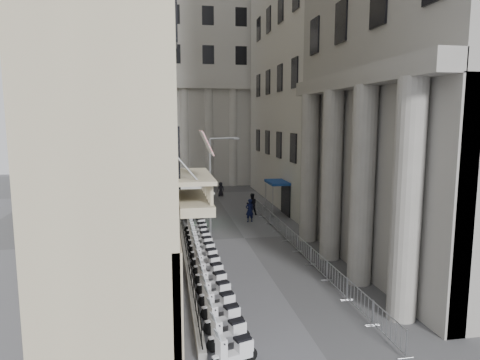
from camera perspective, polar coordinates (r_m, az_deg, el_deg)
The scene contains 34 objects.
far_building at distance 58.28m, azimuth -4.75°, elevation 14.65°, with size 22.00×10.00×30.00m, color #BCB9B1.
iron_fence at distance 28.90m, azimuth -7.45°, elevation -8.74°, with size 0.30×28.00×1.40m, color black, non-canonical shape.
blue_awning at distance 37.84m, azimuth 4.91°, elevation -4.65°, with size 1.60×3.00×3.00m, color navy, non-canonical shape.
flag at distance 16.92m, azimuth -4.21°, elevation -21.46°, with size 1.00×1.40×8.20m, color #9E0C11, non-canonical shape.
scooter_1 at distance 16.93m, azimuth -1.45°, elevation -21.42°, with size 0.56×1.40×1.50m, color silver, non-canonical shape.
scooter_2 at distance 18.04m, azimuth -2.09°, elevation -19.45°, with size 0.56×1.40×1.50m, color silver, non-canonical shape.
scooter_3 at distance 19.16m, azimuth -2.64°, elevation -17.71°, with size 0.56×1.40×1.50m, color silver, non-canonical shape.
scooter_4 at distance 20.31m, azimuth -3.12°, elevation -16.16°, with size 0.56×1.40×1.50m, color silver, non-canonical shape.
scooter_5 at distance 21.47m, azimuth -3.54°, elevation -14.77°, with size 0.56×1.40×1.50m, color silver, non-canonical shape.
scooter_6 at distance 22.64m, azimuth -3.91°, elevation -13.53°, with size 0.56×1.40×1.50m, color silver, non-canonical shape.
scooter_7 at distance 23.83m, azimuth -4.25°, elevation -12.41°, with size 0.56×1.40×1.50m, color silver, non-canonical shape.
scooter_8 at distance 25.02m, azimuth -4.55°, elevation -11.39°, with size 0.56×1.40×1.50m, color silver, non-canonical shape.
scooter_9 at distance 26.22m, azimuth -4.82°, elevation -10.47°, with size 0.56×1.40×1.50m, color silver, non-canonical shape.
scooter_10 at distance 27.42m, azimuth -5.06°, elevation -9.63°, with size 0.56×1.40×1.50m, color silver, non-canonical shape.
scooter_11 at distance 28.64m, azimuth -5.29°, elevation -8.86°, with size 0.56×1.40×1.50m, color silver, non-canonical shape.
scooter_12 at distance 29.85m, azimuth -5.49°, elevation -8.15°, with size 0.56×1.40×1.50m, color silver, non-canonical shape.
scooter_13 at distance 31.08m, azimuth -5.68°, elevation -7.50°, with size 0.56×1.40×1.50m, color silver, non-canonical shape.
scooter_14 at distance 32.30m, azimuth -5.85°, elevation -6.90°, with size 0.56×1.40×1.50m, color silver, non-canonical shape.
barrier_0 at distance 18.18m, azimuth 19.13°, elevation -19.68°, with size 0.60×2.40×1.10m, color #999BA0, non-canonical shape.
barrier_1 at distance 20.16m, azimuth 15.54°, elevation -16.65°, with size 0.60×2.40×1.10m, color #999BA0, non-canonical shape.
barrier_2 at distance 22.25m, azimuth 12.70°, elevation -14.12°, with size 0.60×2.40×1.10m, color #999BA0, non-canonical shape.
barrier_3 at distance 24.41m, azimuth 10.40°, elevation -12.01°, with size 0.60×2.40×1.10m, color #999BA0, non-canonical shape.
barrier_4 at distance 26.63m, azimuth 8.50°, elevation -10.24°, with size 0.60×2.40×1.10m, color #999BA0, non-canonical shape.
barrier_5 at distance 28.90m, azimuth 6.92°, elevation -8.73°, with size 0.60×2.40×1.10m, color #999BA0, non-canonical shape.
barrier_6 at distance 31.20m, azimuth 5.58°, elevation -7.43°, with size 0.60×2.40×1.10m, color #999BA0, non-canonical shape.
barrier_7 at distance 33.54m, azimuth 4.43°, elevation -6.32°, with size 0.60×2.40×1.10m, color #999BA0, non-canonical shape.
barrier_8 at distance 35.89m, azimuth 3.43°, elevation -5.34°, with size 0.60×2.40×1.10m, color #999BA0, non-canonical shape.
barrier_9 at distance 38.26m, azimuth 2.57°, elevation -4.49°, with size 0.60×2.40×1.10m, color #999BA0, non-canonical shape.
security_tent at distance 33.74m, azimuth -6.79°, elevation -0.98°, with size 4.48×4.48×3.64m.
street_lamp at distance 28.57m, azimuth -3.58°, elevation -0.24°, with size 2.19×1.05×7.13m.
info_kiosk at distance 34.87m, azimuth -6.61°, elevation -4.32°, with size 0.51×0.84×1.71m.
pedestrian_a at distance 34.98m, azimuth 1.29°, elevation -4.08°, with size 0.70×0.46×1.91m, color black.
pedestrian_b at distance 37.53m, azimuth 1.58°, elevation -3.23°, with size 0.93×0.73×1.92m, color black.
pedestrian_c at distance 46.65m, azimuth -2.58°, elevation -1.22°, with size 0.76×0.50×1.56m, color black.
Camera 1 is at (-5.41, -9.65, 8.35)m, focal length 32.00 mm.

